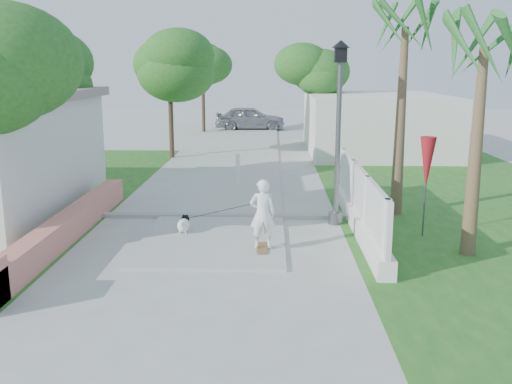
{
  "coord_description": "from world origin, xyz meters",
  "views": [
    {
      "loc": [
        1.3,
        -8.26,
        3.83
      ],
      "look_at": [
        0.95,
        4.13,
        1.1
      ],
      "focal_mm": 40.0,
      "sensor_mm": 36.0,
      "label": 1
    }
  ],
  "objects_px": {
    "bollard": "(238,169)",
    "skateboarder": "(223,212)",
    "patio_umbrella": "(427,164)",
    "parked_car": "(250,118)",
    "dog": "(184,224)",
    "street_lamp": "(338,126)"
  },
  "relations": [
    {
      "from": "patio_umbrella",
      "to": "parked_car",
      "type": "bearing_deg",
      "value": 102.14
    },
    {
      "from": "bollard",
      "to": "patio_umbrella",
      "type": "distance_m",
      "value": 7.25
    },
    {
      "from": "skateboarder",
      "to": "dog",
      "type": "distance_m",
      "value": 1.23
    },
    {
      "from": "skateboarder",
      "to": "parked_car",
      "type": "height_order",
      "value": "skateboarder"
    },
    {
      "from": "patio_umbrella",
      "to": "parked_car",
      "type": "xyz_separation_m",
      "value": [
        -4.85,
        22.56,
        -0.96
      ]
    },
    {
      "from": "patio_umbrella",
      "to": "skateboarder",
      "type": "relative_size",
      "value": 1.08
    },
    {
      "from": "skateboarder",
      "to": "parked_car",
      "type": "relative_size",
      "value": 0.5
    },
    {
      "from": "street_lamp",
      "to": "parked_car",
      "type": "distance_m",
      "value": 21.83
    },
    {
      "from": "bollard",
      "to": "skateboarder",
      "type": "xyz_separation_m",
      "value": [
        0.03,
        -6.12,
        0.11
      ]
    },
    {
      "from": "street_lamp",
      "to": "skateboarder",
      "type": "xyz_separation_m",
      "value": [
        -2.67,
        -1.62,
        -1.73
      ]
    },
    {
      "from": "street_lamp",
      "to": "patio_umbrella",
      "type": "xyz_separation_m",
      "value": [
        1.9,
        -1.0,
        -0.74
      ]
    },
    {
      "from": "street_lamp",
      "to": "bollard",
      "type": "xyz_separation_m",
      "value": [
        -2.7,
        4.5,
        -1.84
      ]
    },
    {
      "from": "skateboarder",
      "to": "dog",
      "type": "xyz_separation_m",
      "value": [
        -0.97,
        0.6,
        -0.45
      ]
    },
    {
      "from": "patio_umbrella",
      "to": "parked_car",
      "type": "distance_m",
      "value": 23.1
    },
    {
      "from": "street_lamp",
      "to": "dog",
      "type": "distance_m",
      "value": 4.36
    },
    {
      "from": "bollard",
      "to": "patio_umbrella",
      "type": "height_order",
      "value": "patio_umbrella"
    },
    {
      "from": "dog",
      "to": "parked_car",
      "type": "relative_size",
      "value": 0.15
    },
    {
      "from": "bollard",
      "to": "parked_car",
      "type": "distance_m",
      "value": 17.07
    },
    {
      "from": "bollard",
      "to": "skateboarder",
      "type": "distance_m",
      "value": 6.12
    },
    {
      "from": "bollard",
      "to": "skateboarder",
      "type": "height_order",
      "value": "skateboarder"
    },
    {
      "from": "dog",
      "to": "parked_car",
      "type": "height_order",
      "value": "parked_car"
    },
    {
      "from": "patio_umbrella",
      "to": "dog",
      "type": "distance_m",
      "value": 5.72
    }
  ]
}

